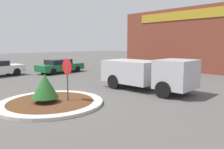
{
  "coord_description": "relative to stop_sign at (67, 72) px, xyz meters",
  "views": [
    {
      "loc": [
        9.34,
        -4.97,
        2.87
      ],
      "look_at": [
        0.85,
        3.24,
        1.2
      ],
      "focal_mm": 35.0,
      "sensor_mm": 36.0,
      "label": 1
    }
  ],
  "objects": [
    {
      "name": "storefront_building",
      "position": [
        -2.23,
        18.38,
        1.75
      ],
      "size": [
        15.59,
        6.07,
        6.55
      ],
      "color": "brown",
      "rests_on": "ground_plane"
    },
    {
      "name": "parked_sedan_green",
      "position": [
        -10.27,
        5.69,
        -0.84
      ],
      "size": [
        2.32,
        4.88,
        1.34
      ],
      "rotation": [
        0.0,
        0.0,
        1.68
      ],
      "color": "#1E6638",
      "rests_on": "ground_plane"
    },
    {
      "name": "island_shrub",
      "position": [
        -0.45,
        -0.93,
        -0.6
      ],
      "size": [
        1.23,
        1.23,
        1.35
      ],
      "color": "brown",
      "rests_on": "traffic_island"
    },
    {
      "name": "stop_sign",
      "position": [
        0.0,
        0.0,
        0.0
      ],
      "size": [
        0.77,
        0.07,
        2.19
      ],
      "color": "#4C4C51",
      "rests_on": "ground_plane"
    },
    {
      "name": "ground_plane",
      "position": [
        -0.44,
        -0.66,
        -1.53
      ],
      "size": [
        120.0,
        120.0,
        0.0
      ],
      "primitive_type": "plane",
      "color": "#514F4C"
    },
    {
      "name": "utility_truck",
      "position": [
        0.81,
        5.16,
        -0.42
      ],
      "size": [
        5.88,
        2.53,
        2.0
      ],
      "rotation": [
        0.0,
        0.0,
        0.04
      ],
      "color": "#B2B2B7",
      "rests_on": "ground_plane"
    },
    {
      "name": "traffic_island",
      "position": [
        -0.44,
        -0.66,
        -1.45
      ],
      "size": [
        4.94,
        4.94,
        0.14
      ],
      "color": "#BCB7AD",
      "rests_on": "ground_plane"
    },
    {
      "name": "parked_sedan_blue",
      "position": [
        -5.48,
        11.08,
        -0.86
      ],
      "size": [
        2.4,
        4.85,
        1.27
      ],
      "rotation": [
        0.0,
        0.0,
        1.7
      ],
      "color": "navy",
      "rests_on": "ground_plane"
    }
  ]
}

